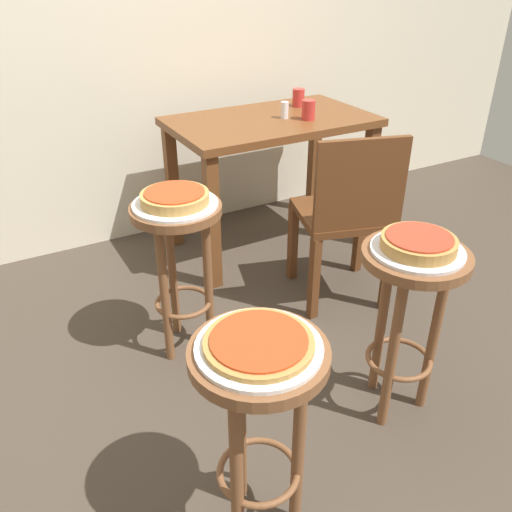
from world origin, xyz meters
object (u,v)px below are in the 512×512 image
at_px(pizza_middle, 419,243).
at_px(condiment_shaker, 285,110).
at_px(serving_plate_middle, 417,250).
at_px(wooden_chair, 347,213).
at_px(stool_foreground, 259,404).
at_px(cup_far_edge, 298,98).
at_px(stool_leftside, 179,247).
at_px(pizza_leftside, 175,197).
at_px(pizza_foreground, 259,342).
at_px(dining_table, 271,141).
at_px(cup_near_edge, 308,110).
at_px(serving_plate_leftside, 175,204).
at_px(serving_plate_foreground, 259,348).
at_px(stool_middle, 409,299).

xyz_separation_m(pizza_middle, condiment_shaker, (0.30, 1.30, 0.09)).
distance_m(serving_plate_middle, condiment_shaker, 1.34).
distance_m(serving_plate_middle, wooden_chair, 0.74).
bearing_deg(stool_foreground, cup_far_edge, 54.47).
bearing_deg(stool_leftside, pizza_leftside, 0.00).
relative_size(pizza_middle, stool_leftside, 0.36).
relative_size(pizza_foreground, cup_far_edge, 2.79).
height_order(serving_plate_middle, dining_table, dining_table).
bearing_deg(cup_near_edge, serving_plate_leftside, -151.52).
bearing_deg(serving_plate_foreground, stool_leftside, 81.40).
distance_m(pizza_foreground, wooden_chair, 1.28).
bearing_deg(wooden_chair, pizza_foreground, -137.99).
bearing_deg(cup_near_edge, pizza_leftside, -151.52).
bearing_deg(dining_table, pizza_leftside, -141.39).
height_order(serving_plate_middle, condiment_shaker, condiment_shaker).
distance_m(stool_foreground, serving_plate_foreground, 0.19).
xyz_separation_m(stool_middle, condiment_shaker, (0.30, 1.30, 0.30)).
distance_m(dining_table, cup_far_edge, 0.33).
distance_m(serving_plate_foreground, serving_plate_leftside, 0.90).
distance_m(cup_far_edge, wooden_chair, 0.91).
bearing_deg(stool_foreground, stool_leftside, 81.40).
xyz_separation_m(pizza_middle, serving_plate_leftside, (-0.55, 0.71, -0.03)).
bearing_deg(stool_middle, cup_far_edge, 71.34).
relative_size(stool_foreground, pizza_foreground, 2.45).
height_order(serving_plate_leftside, wooden_chair, wooden_chair).
bearing_deg(stool_foreground, pizza_foreground, -63.43).
height_order(serving_plate_middle, stool_leftside, serving_plate_middle).
bearing_deg(stool_leftside, serving_plate_middle, -52.61).
distance_m(stool_leftside, serving_plate_leftside, 0.19).
bearing_deg(dining_table, cup_far_edge, 27.52).
height_order(serving_plate_middle, serving_plate_leftside, same).
bearing_deg(stool_foreground, cup_near_edge, 52.42).
xyz_separation_m(stool_foreground, serving_plate_middle, (0.68, 0.17, 0.19)).
bearing_deg(serving_plate_leftside, pizza_middle, -52.61).
height_order(serving_plate_middle, cup_far_edge, cup_far_edge).
distance_m(dining_table, condiment_shaker, 0.18).
bearing_deg(wooden_chair, serving_plate_leftside, 176.76).
xyz_separation_m(stool_foreground, stool_middle, (0.68, 0.17, 0.00)).
bearing_deg(cup_far_edge, wooden_chair, -106.79).
xyz_separation_m(dining_table, condiment_shaker, (0.06, -0.04, 0.17)).
bearing_deg(dining_table, serving_plate_foreground, -121.35).
xyz_separation_m(stool_middle, stool_leftside, (-0.55, 0.71, 0.00)).
bearing_deg(stool_middle, pizza_middle, 90.00).
height_order(serving_plate_foreground, dining_table, dining_table).
distance_m(pizza_middle, wooden_chair, 0.75).
xyz_separation_m(serving_plate_foreground, pizza_leftside, (0.13, 0.89, 0.03)).
height_order(stool_middle, cup_near_edge, cup_near_edge).
relative_size(stool_leftside, dining_table, 0.63).
xyz_separation_m(serving_plate_foreground, cup_far_edge, (1.18, 1.65, 0.12)).
bearing_deg(stool_foreground, condiment_shaker, 56.41).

